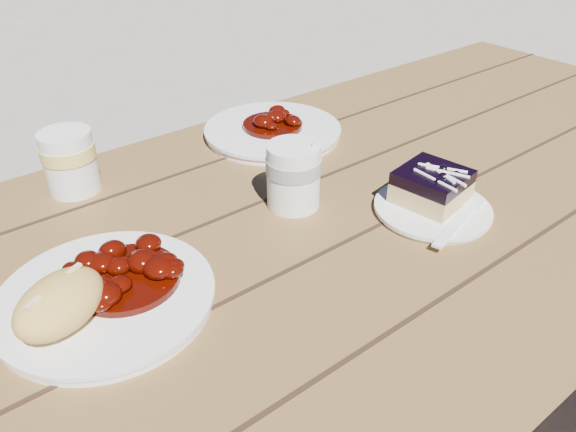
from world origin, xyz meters
TOP-DOWN VIEW (x-y plane):
  - picnic_table at (0.00, -0.00)m, footprint 2.00×1.55m
  - main_plate at (-0.31, 0.01)m, footprint 0.25×0.25m
  - goulash_stew at (-0.28, 0.01)m, footprint 0.13×0.13m
  - bread_roll at (-0.36, -0.01)m, footprint 0.14×0.12m
  - dessert_plate at (0.16, -0.11)m, footprint 0.17×0.17m
  - blueberry_cake at (0.17, -0.09)m, footprint 0.11×0.11m
  - fork_dessert at (0.14, -0.16)m, footprint 0.16×0.07m
  - coffee_cup at (0.01, 0.04)m, footprint 0.08×0.08m
  - second_plate at (0.14, 0.27)m, footprint 0.26×0.26m
  - second_stew at (0.14, 0.27)m, footprint 0.11×0.11m
  - second_cup at (-0.24, 0.30)m, footprint 0.08×0.08m

SIDE VIEW (x-z plane):
  - picnic_table at x=0.00m, z-range 0.21..0.96m
  - dessert_plate at x=0.16m, z-range 0.75..0.76m
  - main_plate at x=-0.31m, z-range 0.75..0.77m
  - second_plate at x=0.14m, z-range 0.75..0.77m
  - fork_dessert at x=0.14m, z-range 0.76..0.76m
  - blueberry_cake at x=0.17m, z-range 0.76..0.81m
  - goulash_stew at x=-0.28m, z-range 0.77..0.81m
  - second_stew at x=0.14m, z-range 0.77..0.81m
  - bread_roll at x=-0.36m, z-range 0.77..0.82m
  - coffee_cup at x=0.01m, z-range 0.75..0.85m
  - second_cup at x=-0.24m, z-range 0.75..0.85m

